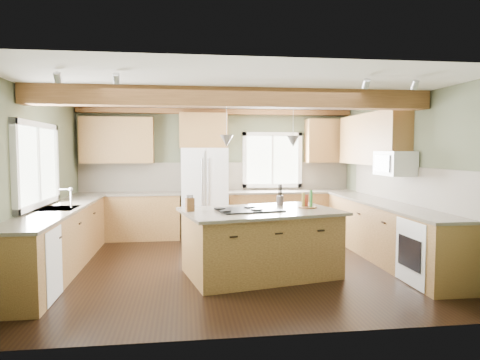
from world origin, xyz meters
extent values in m
plane|color=black|center=(0.00, 0.00, 0.00)|extent=(5.60, 5.60, 0.00)
plane|color=silver|center=(0.00, 0.00, 2.60)|extent=(5.60, 5.60, 0.00)
plane|color=#495039|center=(0.00, 2.50, 1.30)|extent=(5.60, 0.00, 5.60)
plane|color=#495039|center=(-2.80, 0.00, 1.30)|extent=(0.00, 5.00, 5.00)
plane|color=#495039|center=(2.80, 0.00, 1.30)|extent=(0.00, 5.00, 5.00)
cube|color=#543218|center=(0.00, -0.51, 2.47)|extent=(5.55, 0.26, 0.26)
cube|color=#543218|center=(0.00, 2.40, 2.54)|extent=(5.55, 0.20, 0.10)
cube|color=brown|center=(0.00, 2.48, 1.21)|extent=(5.58, 0.03, 0.58)
cube|color=brown|center=(2.78, 0.05, 1.21)|extent=(0.03, 3.70, 0.58)
cube|color=brown|center=(-1.79, 2.20, 0.44)|extent=(2.02, 0.60, 0.88)
cube|color=#4B4237|center=(-1.79, 2.20, 0.90)|extent=(2.06, 0.64, 0.04)
cube|color=brown|center=(1.49, 2.20, 0.44)|extent=(2.62, 0.60, 0.88)
cube|color=#4B4237|center=(1.49, 2.20, 0.90)|extent=(2.66, 0.64, 0.04)
cube|color=brown|center=(-2.50, 0.05, 0.44)|extent=(0.60, 3.70, 0.88)
cube|color=#4B4237|center=(-2.50, 0.05, 0.90)|extent=(0.64, 3.74, 0.04)
cube|color=brown|center=(2.50, 0.05, 0.44)|extent=(0.60, 3.70, 0.88)
cube|color=#4B4237|center=(2.50, 0.05, 0.90)|extent=(0.64, 3.74, 0.04)
cube|color=brown|center=(-1.99, 2.33, 1.95)|extent=(1.40, 0.35, 0.90)
cube|color=brown|center=(-0.30, 2.33, 2.15)|extent=(0.96, 0.35, 0.70)
cube|color=brown|center=(2.62, 0.90, 1.95)|extent=(0.35, 2.20, 0.90)
cube|color=brown|center=(2.30, 2.33, 1.95)|extent=(0.90, 0.35, 0.90)
cube|color=white|center=(-2.78, 0.05, 1.55)|extent=(0.04, 1.60, 1.05)
cube|color=white|center=(1.15, 2.48, 1.55)|extent=(1.10, 0.04, 1.00)
cube|color=#262628|center=(-2.50, 0.05, 0.91)|extent=(0.50, 0.65, 0.03)
cylinder|color=#B2B2B7|center=(-2.32, 0.05, 1.05)|extent=(0.02, 0.02, 0.28)
cube|color=white|center=(-2.49, -1.25, 0.43)|extent=(0.60, 0.60, 0.84)
cube|color=white|center=(2.49, -1.25, 0.43)|extent=(0.60, 0.72, 0.84)
cube|color=white|center=(2.58, -0.05, 1.55)|extent=(0.40, 0.70, 0.38)
cone|color=#B2B2B7|center=(-0.12, -0.62, 1.88)|extent=(0.18, 0.18, 0.16)
cone|color=#B2B2B7|center=(0.85, -0.41, 1.88)|extent=(0.18, 0.18, 0.16)
cube|color=silver|center=(-0.30, 2.12, 0.90)|extent=(0.90, 0.74, 1.80)
cube|color=brown|center=(0.36, -0.51, 0.44)|extent=(2.20, 1.61, 0.88)
cube|color=#4B4237|center=(0.36, -0.51, 0.90)|extent=(2.36, 1.76, 0.04)
cube|color=black|center=(0.20, -0.55, 0.93)|extent=(0.96, 0.74, 0.02)
cube|color=brown|center=(-0.62, -0.52, 1.01)|extent=(0.13, 0.11, 0.18)
cylinder|color=#473E39|center=(0.75, -0.05, 0.99)|extent=(0.12, 0.12, 0.15)
camera|label=1|loc=(-0.69, -6.36, 1.76)|focal=32.00mm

